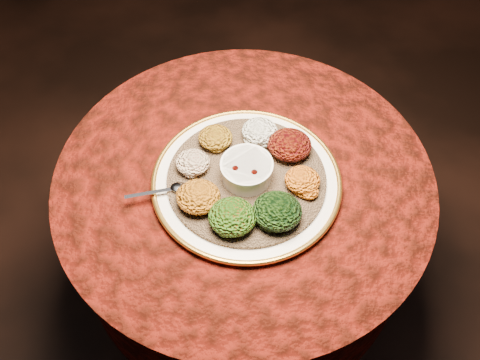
# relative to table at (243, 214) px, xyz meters

# --- Properties ---
(table) EXTENTS (0.96, 0.96, 0.73)m
(table) POSITION_rel_table_xyz_m (0.00, 0.00, 0.00)
(table) COLOR black
(table) RESTS_ON ground
(platter) EXTENTS (0.50, 0.50, 0.02)m
(platter) POSITION_rel_table_xyz_m (0.01, -0.03, 0.19)
(platter) COLOR white
(platter) RESTS_ON table
(injera) EXTENTS (0.48, 0.48, 0.01)m
(injera) POSITION_rel_table_xyz_m (0.01, -0.03, 0.20)
(injera) COLOR brown
(injera) RESTS_ON platter
(stew_bowl) EXTENTS (0.13, 0.13, 0.05)m
(stew_bowl) POSITION_rel_table_xyz_m (0.01, -0.03, 0.24)
(stew_bowl) COLOR silver
(stew_bowl) RESTS_ON injera
(spoon) EXTENTS (0.15, 0.06, 0.01)m
(spoon) POSITION_rel_table_xyz_m (-0.16, -0.09, 0.21)
(spoon) COLOR silver
(spoon) RESTS_ON injera
(portion_ayib) EXTENTS (0.09, 0.09, 0.04)m
(portion_ayib) POSITION_rel_table_xyz_m (0.03, 0.11, 0.23)
(portion_ayib) COLOR white
(portion_ayib) RESTS_ON injera
(portion_kitfo) EXTENTS (0.11, 0.10, 0.05)m
(portion_kitfo) POSITION_rel_table_xyz_m (0.11, 0.07, 0.23)
(portion_kitfo) COLOR black
(portion_kitfo) RESTS_ON injera
(portion_tikil) EXTENTS (0.09, 0.08, 0.04)m
(portion_tikil) POSITION_rel_table_xyz_m (0.14, -0.03, 0.23)
(portion_tikil) COLOR #C57D10
(portion_tikil) RESTS_ON injera
(portion_gomen) EXTENTS (0.11, 0.11, 0.05)m
(portion_gomen) POSITION_rel_table_xyz_m (0.09, -0.13, 0.24)
(portion_gomen) COLOR black
(portion_gomen) RESTS_ON injera
(portion_mixveg) EXTENTS (0.11, 0.10, 0.05)m
(portion_mixveg) POSITION_rel_table_xyz_m (-0.01, -0.16, 0.23)
(portion_mixveg) COLOR maroon
(portion_mixveg) RESTS_ON injera
(portion_kik) EXTENTS (0.10, 0.10, 0.05)m
(portion_kik) POSITION_rel_table_xyz_m (-0.09, -0.12, 0.23)
(portion_kik) COLOR #A75A0E
(portion_kik) RESTS_ON injera
(portion_timatim) EXTENTS (0.08, 0.08, 0.04)m
(portion_timatim) POSITION_rel_table_xyz_m (-0.12, -0.01, 0.23)
(portion_timatim) COLOR maroon
(portion_timatim) RESTS_ON injera
(portion_shiro) EXTENTS (0.09, 0.08, 0.04)m
(portion_shiro) POSITION_rel_table_xyz_m (-0.08, 0.07, 0.23)
(portion_shiro) COLOR #8D6411
(portion_shiro) RESTS_ON injera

